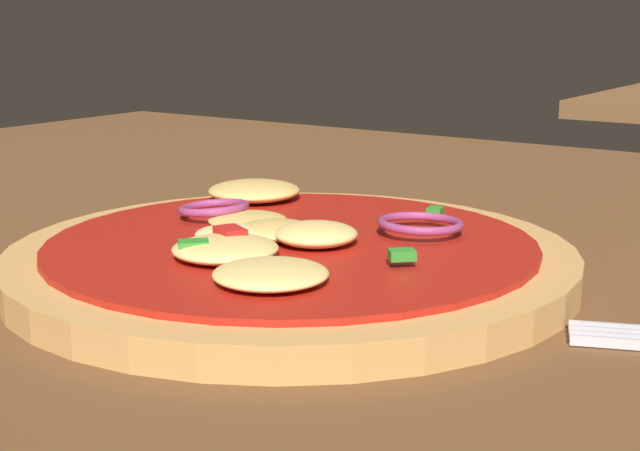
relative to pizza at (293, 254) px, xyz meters
name	(u,v)px	position (x,y,z in m)	size (l,w,h in m)	color
dining_table	(393,323)	(0.06, 0.00, -0.02)	(1.28, 0.97, 0.03)	brown
pizza	(293,254)	(0.00, 0.00, 0.00)	(0.27, 0.27, 0.03)	tan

